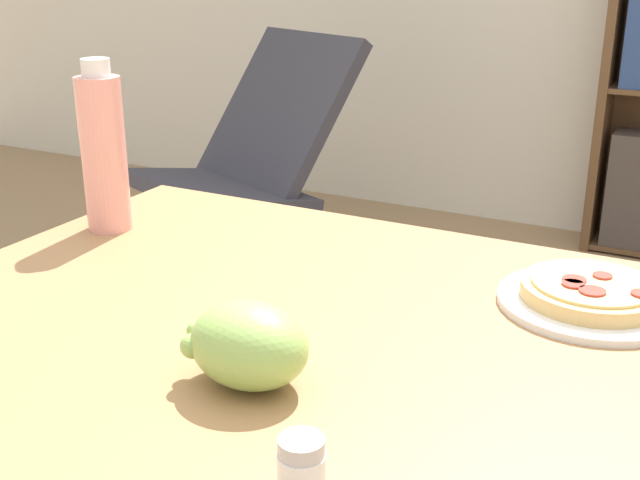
# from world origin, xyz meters

# --- Properties ---
(dining_table) EXTENTS (1.11, 0.88, 0.75)m
(dining_table) POSITION_xyz_m (-0.10, -0.14, 0.64)
(dining_table) COLOR #A37549
(dining_table) RESTS_ON ground_plane
(pizza_on_plate) EXTENTS (0.23, 0.23, 0.04)m
(pizza_on_plate) POSITION_xyz_m (0.18, 0.11, 0.76)
(pizza_on_plate) COLOR white
(pizza_on_plate) RESTS_ON dining_table
(grape_bunch) EXTENTS (0.14, 0.10, 0.09)m
(grape_bunch) POSITION_xyz_m (-0.10, -0.25, 0.79)
(grape_bunch) COLOR #93BC5B
(grape_bunch) RESTS_ON dining_table
(drink_bottle) EXTENTS (0.07, 0.07, 0.27)m
(drink_bottle) POSITION_xyz_m (-0.57, 0.06, 0.88)
(drink_bottle) COLOR pink
(drink_bottle) RESTS_ON dining_table
(salt_shaker) EXTENTS (0.04, 0.04, 0.07)m
(salt_shaker) POSITION_xyz_m (0.04, -0.40, 0.78)
(salt_shaker) COLOR white
(salt_shaker) RESTS_ON dining_table
(lounge_chair_near) EXTENTS (0.78, 0.92, 0.88)m
(lounge_chair_near) POSITION_xyz_m (-1.25, 1.51, 0.29)
(lounge_chair_near) COLOR slate
(lounge_chair_near) RESTS_ON ground_plane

